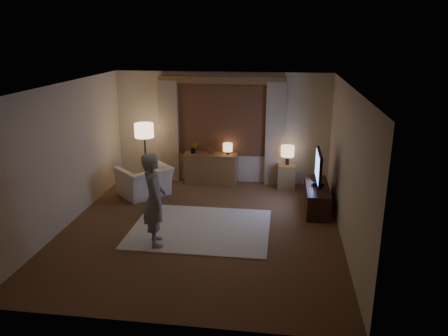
% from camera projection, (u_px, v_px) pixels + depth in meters
% --- Properties ---
extents(room, '(5.04, 5.54, 2.64)m').
position_uv_depth(room, '(205.00, 152.00, 8.08)').
color(room, brown).
rests_on(room, ground).
extents(rug, '(2.50, 2.00, 0.02)m').
position_uv_depth(rug, '(201.00, 228.00, 8.00)').
color(rug, '#EEE5C8').
rests_on(rug, floor).
extents(sideboard, '(1.20, 0.40, 0.70)m').
position_uv_depth(sideboard, '(211.00, 170.00, 10.29)').
color(sideboard, brown).
rests_on(sideboard, floor).
extents(picture_frame, '(0.16, 0.02, 0.20)m').
position_uv_depth(picture_frame, '(211.00, 151.00, 10.15)').
color(picture_frame, brown).
rests_on(picture_frame, sideboard).
extents(plant, '(0.17, 0.13, 0.30)m').
position_uv_depth(plant, '(194.00, 149.00, 10.19)').
color(plant, '#999999').
rests_on(plant, sideboard).
extents(table_lamp_sideboard, '(0.22, 0.22, 0.30)m').
position_uv_depth(table_lamp_sideboard, '(228.00, 148.00, 10.07)').
color(table_lamp_sideboard, black).
rests_on(table_lamp_sideboard, sideboard).
extents(floor_lamp, '(0.43, 0.43, 1.48)m').
position_uv_depth(floor_lamp, '(144.00, 134.00, 9.90)').
color(floor_lamp, black).
rests_on(floor_lamp, floor).
extents(armchair, '(1.34, 1.35, 0.66)m').
position_uv_depth(armchair, '(145.00, 181.00, 9.54)').
color(armchair, beige).
rests_on(armchair, floor).
extents(side_table, '(0.40, 0.40, 0.56)m').
position_uv_depth(side_table, '(286.00, 176.00, 10.03)').
color(side_table, brown).
rests_on(side_table, floor).
extents(table_lamp_side, '(0.30, 0.30, 0.44)m').
position_uv_depth(table_lamp_side, '(288.00, 152.00, 9.86)').
color(table_lamp_side, black).
rests_on(table_lamp_side, side_table).
extents(tv_stand, '(0.45, 1.40, 0.50)m').
position_uv_depth(tv_stand, '(317.00, 197.00, 8.84)').
color(tv_stand, black).
rests_on(tv_stand, floor).
extents(tv, '(0.24, 0.98, 0.71)m').
position_uv_depth(tv, '(319.00, 167.00, 8.65)').
color(tv, black).
rests_on(tv, tv_stand).
extents(person, '(0.57, 0.68, 1.59)m').
position_uv_depth(person, '(154.00, 200.00, 7.18)').
color(person, gray).
rests_on(person, rug).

